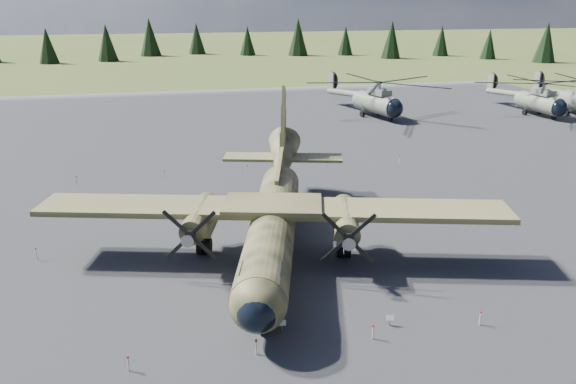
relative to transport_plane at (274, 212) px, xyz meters
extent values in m
plane|color=brown|center=(0.88, 2.19, -2.88)|extent=(500.00, 500.00, 0.00)
cube|color=#5A5B5F|center=(0.88, 12.19, -2.88)|extent=(120.00, 120.00, 0.04)
cylinder|color=#2F361D|center=(-0.42, -1.56, -0.48)|extent=(7.72, 18.92, 2.93)
sphere|color=#2F361D|center=(-2.87, -10.64, -0.48)|extent=(3.52, 3.52, 2.87)
sphere|color=black|center=(-3.02, -11.20, -0.53)|extent=(2.58, 2.58, 2.11)
cube|color=black|center=(-2.44, -9.03, 0.30)|extent=(2.45, 2.16, 0.57)
cone|color=#2F361D|center=(2.79, 10.34, 0.62)|extent=(4.64, 7.68, 4.40)
cube|color=#989B9D|center=(-0.15, -0.55, -1.68)|extent=(3.55, 6.57, 0.52)
cube|color=#36391E|center=(-0.29, -1.06, 0.72)|extent=(30.19, 11.32, 0.37)
cube|color=#2F361D|center=(-0.29, -1.06, 0.95)|extent=(7.03, 5.27, 0.37)
cylinder|color=#2F361D|center=(-4.91, -0.14, 0.14)|extent=(2.93, 5.65, 1.57)
cube|color=#2F361D|center=(-4.69, 0.67, -0.53)|extent=(2.44, 3.84, 0.84)
cone|color=gray|center=(-5.79, -3.41, 0.14)|extent=(1.01, 1.11, 0.79)
cylinder|color=black|center=(-4.69, 0.67, -2.31)|extent=(1.19, 1.35, 1.15)
cylinder|color=#2F361D|center=(4.17, -2.58, 0.14)|extent=(2.93, 5.65, 1.57)
cube|color=#2F361D|center=(4.39, -1.78, -0.53)|extent=(2.44, 3.84, 0.84)
cone|color=gray|center=(3.29, -5.86, 0.14)|extent=(1.01, 1.11, 0.79)
cylinder|color=black|center=(4.39, -1.78, -2.31)|extent=(1.19, 1.35, 1.15)
cube|color=#2F361D|center=(1.76, 6.51, 1.24)|extent=(2.34, 7.70, 1.75)
cube|color=#36391E|center=(2.93, 10.85, 0.67)|extent=(10.28, 4.83, 0.23)
cylinder|color=gray|center=(-2.54, -9.43, -1.55)|extent=(0.18, 0.18, 0.94)
cylinder|color=black|center=(-2.54, -9.43, -2.31)|extent=(0.61, 1.04, 0.98)
cylinder|color=slate|center=(23.10, 41.17, -0.85)|extent=(4.81, 8.36, 2.75)
sphere|color=black|center=(24.19, 37.37, -0.91)|extent=(3.12, 3.12, 2.53)
sphere|color=slate|center=(22.02, 44.97, -0.85)|extent=(3.12, 3.12, 2.53)
cube|color=slate|center=(23.22, 40.75, 0.91)|extent=(2.76, 3.89, 0.82)
cylinder|color=gray|center=(23.22, 40.75, 1.73)|extent=(0.49, 0.49, 1.10)
cylinder|color=slate|center=(20.89, 48.94, -0.47)|extent=(3.46, 9.28, 1.57)
cube|color=slate|center=(19.76, 52.90, 0.91)|extent=(0.65, 1.55, 2.64)
cylinder|color=black|center=(20.13, 53.00, 0.91)|extent=(0.85, 2.77, 2.86)
cylinder|color=black|center=(24.01, 38.00, -2.44)|extent=(0.50, 0.80, 0.75)
cylinder|color=black|center=(21.32, 42.03, -2.44)|extent=(0.56, 0.94, 0.88)
cylinder|color=gray|center=(21.32, 42.03, -1.87)|extent=(0.19, 0.19, 1.59)
cylinder|color=black|center=(24.17, 42.84, -2.44)|extent=(0.56, 0.94, 0.88)
cylinder|color=gray|center=(24.17, 42.84, -1.87)|extent=(0.19, 0.19, 1.59)
cylinder|color=slate|center=(46.71, 37.12, -0.98)|extent=(3.32, 7.63, 2.57)
sphere|color=black|center=(47.09, 33.44, -1.03)|extent=(2.60, 2.60, 2.37)
sphere|color=slate|center=(46.33, 40.81, -0.98)|extent=(2.60, 2.60, 2.37)
cube|color=slate|center=(46.75, 36.71, 0.67)|extent=(2.08, 3.45, 0.77)
cylinder|color=gray|center=(46.75, 36.71, 1.44)|extent=(0.41, 0.41, 1.03)
cylinder|color=slate|center=(45.93, 44.64, -0.62)|extent=(1.76, 8.83, 1.47)
cube|color=slate|center=(45.54, 48.48, 0.67)|extent=(0.37, 1.46, 2.47)
cylinder|color=black|center=(45.89, 48.52, 0.67)|extent=(0.34, 2.67, 2.67)
cylinder|color=black|center=(47.03, 34.05, -2.47)|extent=(0.36, 0.73, 0.70)
cylinder|color=black|center=(45.20, 38.21, -2.47)|extent=(0.39, 0.85, 0.82)
cylinder|color=gray|center=(45.20, 38.21, -1.93)|extent=(0.16, 0.16, 1.49)
cylinder|color=black|center=(47.96, 38.49, -2.47)|extent=(0.39, 0.85, 0.82)
cylinder|color=gray|center=(47.96, 38.49, -1.93)|extent=(0.16, 0.16, 1.49)
sphere|color=slate|center=(52.79, 39.16, -0.88)|extent=(2.62, 2.62, 2.49)
cylinder|color=slate|center=(53.00, 43.22, -0.50)|extent=(1.39, 9.29, 1.55)
cube|color=slate|center=(53.21, 47.28, 0.86)|extent=(0.32, 1.53, 2.60)
cylinder|color=black|center=(53.59, 47.26, 0.86)|extent=(0.21, 2.82, 2.82)
cylinder|color=black|center=(51.19, 36.64, -2.45)|extent=(0.37, 0.88, 0.87)
cylinder|color=gray|center=(51.19, 36.64, -1.88)|extent=(0.16, 0.16, 1.57)
cube|color=gray|center=(-1.48, -9.55, -2.62)|extent=(0.09, 0.09, 0.52)
cube|color=silver|center=(-1.48, -9.59, -2.37)|extent=(0.45, 0.27, 0.29)
cube|color=gray|center=(4.21, -10.29, -2.63)|extent=(0.09, 0.09, 0.50)
cube|color=silver|center=(4.21, -10.33, -2.39)|extent=(0.43, 0.27, 0.28)
cylinder|color=silver|center=(-9.12, -11.31, -2.48)|extent=(0.07, 0.07, 0.80)
cylinder|color=red|center=(-9.12, -11.31, -2.08)|extent=(0.12, 0.12, 0.10)
cylinder|color=silver|center=(-3.12, -11.31, -2.48)|extent=(0.07, 0.07, 0.80)
cylinder|color=red|center=(-3.12, -11.31, -2.08)|extent=(0.12, 0.12, 0.10)
cylinder|color=silver|center=(2.88, -11.31, -2.48)|extent=(0.07, 0.07, 0.80)
cylinder|color=red|center=(2.88, -11.31, -2.08)|extent=(0.12, 0.12, 0.10)
cylinder|color=silver|center=(8.88, -11.31, -2.48)|extent=(0.07, 0.07, 0.80)
cylinder|color=red|center=(8.88, -11.31, -2.08)|extent=(0.12, 0.12, 0.10)
cylinder|color=silver|center=(-15.12, 18.19, -2.48)|extent=(0.07, 0.07, 0.80)
cylinder|color=red|center=(-15.12, 18.19, -2.08)|extent=(0.12, 0.12, 0.10)
cylinder|color=silver|center=(-7.12, 18.19, -2.48)|extent=(0.07, 0.07, 0.80)
cylinder|color=red|center=(-7.12, 18.19, -2.08)|extent=(0.12, 0.12, 0.10)
cylinder|color=silver|center=(0.88, 18.19, -2.48)|extent=(0.07, 0.07, 0.80)
cylinder|color=red|center=(0.88, 18.19, -2.08)|extent=(0.12, 0.12, 0.10)
cylinder|color=silver|center=(8.88, 18.19, -2.48)|extent=(0.07, 0.07, 0.80)
cylinder|color=red|center=(8.88, 18.19, -2.08)|extent=(0.12, 0.12, 0.10)
cylinder|color=silver|center=(16.88, 18.19, -2.48)|extent=(0.07, 0.07, 0.80)
cylinder|color=red|center=(16.88, 18.19, -2.08)|extent=(0.12, 0.12, 0.10)
cylinder|color=silver|center=(-15.62, 2.19, -2.48)|extent=(0.07, 0.07, 0.80)
cylinder|color=red|center=(-15.62, 2.19, -2.08)|extent=(0.12, 0.12, 0.10)
cylinder|color=silver|center=(17.38, 2.19, -2.48)|extent=(0.07, 0.07, 0.80)
cylinder|color=red|center=(17.38, 2.19, -2.08)|extent=(0.12, 0.12, 0.10)
cone|color=black|center=(93.19, 100.46, 2.36)|extent=(5.87, 5.87, 10.48)
cone|color=black|center=(83.44, 111.72, 1.15)|extent=(4.51, 4.51, 8.06)
cone|color=black|center=(74.66, 123.10, 1.46)|extent=(4.87, 4.87, 8.69)
cone|color=black|center=(57.41, 119.41, 2.32)|extent=(5.83, 5.83, 10.41)
cone|color=black|center=(47.62, 131.19, 1.31)|extent=(4.69, 4.69, 8.38)
cone|color=black|center=(33.42, 132.89, 2.50)|extent=(6.02, 6.02, 10.76)
cone|color=black|center=(18.89, 136.91, 1.35)|extent=(4.74, 4.74, 8.47)
cone|color=black|center=(4.34, 144.24, 1.72)|extent=(5.15, 5.15, 9.20)
cone|color=black|center=(-9.48, 141.16, 2.52)|extent=(6.05, 6.05, 10.80)
cone|color=black|center=(-20.70, 128.54, 1.99)|extent=(5.46, 5.46, 9.75)
cone|color=black|center=(-35.38, 126.03, 1.67)|extent=(5.10, 5.10, 9.10)
camera|label=1|loc=(-6.63, -34.31, 13.61)|focal=35.00mm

